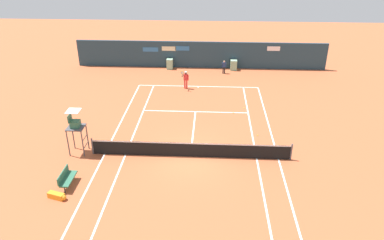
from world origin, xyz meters
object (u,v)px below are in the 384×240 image
(equipment_bag, at_px, (58,196))
(player_on_baseline, at_px, (186,78))
(umpire_chair, at_px, (75,125))
(tennis_ball_mid_court, at_px, (233,113))
(player_bench, at_px, (66,177))
(tennis_ball_near_service_line, at_px, (258,135))
(ball_kid_centre_post, at_px, (224,66))
(tennis_ball_by_sideline, at_px, (244,108))

(equipment_bag, relative_size, player_on_baseline, 0.58)
(umpire_chair, bearing_deg, tennis_ball_mid_court, 122.21)
(equipment_bag, xyz_separation_m, tennis_ball_mid_court, (9.39, 10.68, -0.13))
(umpire_chair, xyz_separation_m, player_bench, (0.48, -3.38, -1.35))
(player_on_baseline, height_order, tennis_ball_near_service_line, player_on_baseline)
(umpire_chair, distance_m, player_bench, 3.67)
(ball_kid_centre_post, relative_size, tennis_ball_near_service_line, 18.89)
(player_on_baseline, height_order, tennis_ball_mid_court, player_on_baseline)
(player_on_baseline, xyz_separation_m, tennis_ball_mid_court, (3.95, -4.83, -0.90))
(equipment_bag, height_order, tennis_ball_by_sideline, equipment_bag)
(equipment_bag, height_order, ball_kid_centre_post, ball_kid_centre_post)
(tennis_ball_near_service_line, bearing_deg, tennis_ball_by_sideline, 97.76)
(player_on_baseline, bearing_deg, tennis_ball_near_service_line, 129.44)
(umpire_chair, distance_m, equipment_bag, 4.84)
(umpire_chair, bearing_deg, player_bench, 8.16)
(player_bench, bearing_deg, tennis_ball_near_service_line, 119.42)
(umpire_chair, relative_size, tennis_ball_mid_court, 41.79)
(player_bench, height_order, player_on_baseline, player_on_baseline)
(umpire_chair, height_order, equipment_bag, umpire_chair)
(player_bench, xyz_separation_m, tennis_ball_near_service_line, (10.79, 6.08, -0.48))
(ball_kid_centre_post, relative_size, tennis_ball_mid_court, 18.89)
(umpire_chair, relative_size, tennis_ball_by_sideline, 41.79)
(umpire_chair, xyz_separation_m, tennis_ball_mid_court, (9.78, 6.16, -1.83))
(tennis_ball_mid_court, bearing_deg, ball_kid_centre_post, 93.32)
(ball_kid_centre_post, xyz_separation_m, tennis_ball_by_sideline, (1.41, -8.03, -0.71))
(equipment_bag, distance_m, ball_kid_centre_post, 21.58)
(equipment_bag, distance_m, tennis_ball_by_sideline, 15.53)
(umpire_chair, height_order, tennis_ball_by_sideline, umpire_chair)
(equipment_bag, distance_m, tennis_ball_near_service_line, 13.06)
(player_bench, distance_m, tennis_ball_mid_court, 13.33)
(player_bench, height_order, tennis_ball_mid_court, player_bench)
(player_bench, height_order, ball_kid_centre_post, ball_kid_centre_post)
(umpire_chair, height_order, player_bench, umpire_chair)
(player_bench, height_order, equipment_bag, player_bench)
(player_bench, bearing_deg, umpire_chair, -171.84)
(equipment_bag, bearing_deg, tennis_ball_mid_court, 48.69)
(ball_kid_centre_post, xyz_separation_m, tennis_ball_near_service_line, (2.01, -12.44, -0.71))
(ball_kid_centre_post, distance_m, tennis_ball_by_sideline, 8.18)
(umpire_chair, bearing_deg, tennis_ball_near_service_line, 103.51)
(tennis_ball_mid_court, height_order, tennis_ball_near_service_line, same)
(player_bench, height_order, tennis_ball_near_service_line, player_bench)
(player_bench, height_order, tennis_ball_by_sideline, player_bench)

